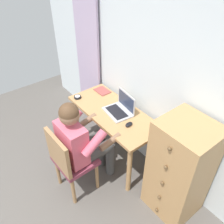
% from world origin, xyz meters
% --- Properties ---
extents(wall_back, '(4.80, 0.05, 2.50)m').
position_xyz_m(wall_back, '(0.00, 2.20, 1.25)').
color(wall_back, silver).
rests_on(wall_back, ground_plane).
extents(curtain_panel, '(0.54, 0.03, 2.23)m').
position_xyz_m(curtain_panel, '(-1.31, 2.13, 1.12)').
color(curtain_panel, '#B29EBC').
rests_on(curtain_panel, ground_plane).
extents(desk, '(1.23, 0.54, 0.74)m').
position_xyz_m(desk, '(-0.37, 1.86, 0.62)').
color(desk, tan).
rests_on(desk, ground_plane).
extents(dresser, '(0.51, 0.50, 1.16)m').
position_xyz_m(dresser, '(0.62, 1.91, 0.58)').
color(dresser, tan).
rests_on(dresser, ground_plane).
extents(chair, '(0.43, 0.41, 0.89)m').
position_xyz_m(chair, '(-0.23, 1.14, 0.51)').
color(chair, brown).
rests_on(chair, ground_plane).
extents(person_seated, '(0.54, 0.59, 1.21)m').
position_xyz_m(person_seated, '(-0.24, 1.33, 0.69)').
color(person_seated, '#4C4C4C').
rests_on(person_seated, ground_plane).
extents(laptop, '(0.37, 0.29, 0.24)m').
position_xyz_m(laptop, '(-0.32, 1.92, 0.79)').
color(laptop, '#B7BABF').
rests_on(laptop, desk).
extents(computer_mouse, '(0.08, 0.11, 0.03)m').
position_xyz_m(computer_mouse, '(-0.06, 1.83, 0.76)').
color(computer_mouse, black).
rests_on(computer_mouse, desk).
extents(desk_clock, '(0.09, 0.09, 0.03)m').
position_xyz_m(desk_clock, '(-0.88, 1.67, 0.76)').
color(desk_clock, black).
rests_on(desk_clock, desk).
extents(notebook_pad, '(0.21, 0.15, 0.01)m').
position_xyz_m(notebook_pad, '(-0.82, 2.02, 0.75)').
color(notebook_pad, '#994742').
rests_on(notebook_pad, desk).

